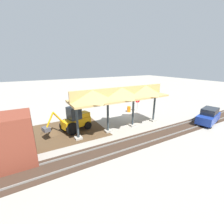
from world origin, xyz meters
The scene contains 10 objects.
ground_plane centered at (0.00, 0.00, 0.00)m, with size 120.00×120.00×0.00m, color gray.
dirt_work_zone centered at (9.36, 1.30, 0.00)m, with size 8.69×7.00×0.01m, color #4C3823.
platform_canopy centered at (3.39, 3.82, 4.15)m, with size 11.41×3.20×4.90m.
rail_tracks centered at (0.00, 7.24, 0.03)m, with size 60.00×2.58×0.15m.
stop_sign centered at (-2.56, -0.63, 1.56)m, with size 0.72×0.31×2.18m.
backhoe centered at (8.16, 1.70, 1.26)m, with size 5.38×2.62×2.82m.
dirt_mound centered at (10.70, 0.94, 0.00)m, with size 4.51×4.51×1.43m, color #4C3823.
brick_utility_building centered at (14.18, 5.21, 1.93)m, with size 3.63×2.86×3.86m, color brown.
distant_parked_car centered at (-7.19, 7.86, 0.98)m, with size 4.50×2.74×1.98m.
traffic_barrel centered at (-1.21, -1.01, 0.45)m, with size 0.56×0.56×0.90m, color orange.
Camera 1 is at (12.23, 17.41, 7.29)m, focal length 24.00 mm.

